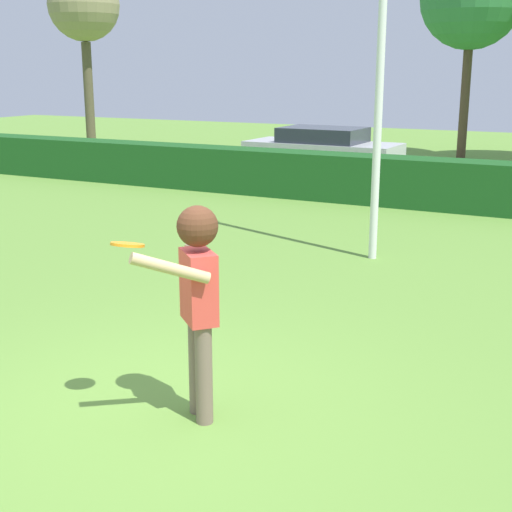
{
  "coord_description": "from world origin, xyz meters",
  "views": [
    {
      "loc": [
        3.26,
        -4.58,
        2.8
      ],
      "look_at": [
        0.37,
        1.08,
        1.15
      ],
      "focal_mm": 50.63,
      "sensor_mm": 36.0,
      "label": 1
    }
  ],
  "objects_px": {
    "person": "(197,287)",
    "lamppost": "(382,17)",
    "bare_elm_tree": "(84,7)",
    "frisbee": "(127,245)",
    "parked_car_silver": "(323,148)"
  },
  "relations": [
    {
      "from": "person",
      "to": "lamppost",
      "type": "xyz_separation_m",
      "value": [
        -0.36,
        5.64,
        2.39
      ]
    },
    {
      "from": "person",
      "to": "parked_car_silver",
      "type": "height_order",
      "value": "person"
    },
    {
      "from": "person",
      "to": "frisbee",
      "type": "distance_m",
      "value": 0.64
    },
    {
      "from": "person",
      "to": "parked_car_silver",
      "type": "relative_size",
      "value": 0.42
    },
    {
      "from": "person",
      "to": "frisbee",
      "type": "xyz_separation_m",
      "value": [
        -0.49,
        -0.23,
        0.34
      ]
    },
    {
      "from": "person",
      "to": "parked_car_silver",
      "type": "distance_m",
      "value": 14.65
    },
    {
      "from": "frisbee",
      "to": "parked_car_silver",
      "type": "relative_size",
      "value": 0.06
    },
    {
      "from": "person",
      "to": "lamppost",
      "type": "relative_size",
      "value": 0.28
    },
    {
      "from": "bare_elm_tree",
      "to": "frisbee",
      "type": "bearing_deg",
      "value": -49.57
    },
    {
      "from": "parked_car_silver",
      "to": "bare_elm_tree",
      "type": "bearing_deg",
      "value": 168.06
    },
    {
      "from": "bare_elm_tree",
      "to": "person",
      "type": "bearing_deg",
      "value": -48.17
    },
    {
      "from": "person",
      "to": "bare_elm_tree",
      "type": "bearing_deg",
      "value": 131.83
    },
    {
      "from": "lamppost",
      "to": "parked_car_silver",
      "type": "height_order",
      "value": "lamppost"
    },
    {
      "from": "lamppost",
      "to": "parked_car_silver",
      "type": "bearing_deg",
      "value": 116.69
    },
    {
      "from": "person",
      "to": "frisbee",
      "type": "bearing_deg",
      "value": -154.48
    }
  ]
}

